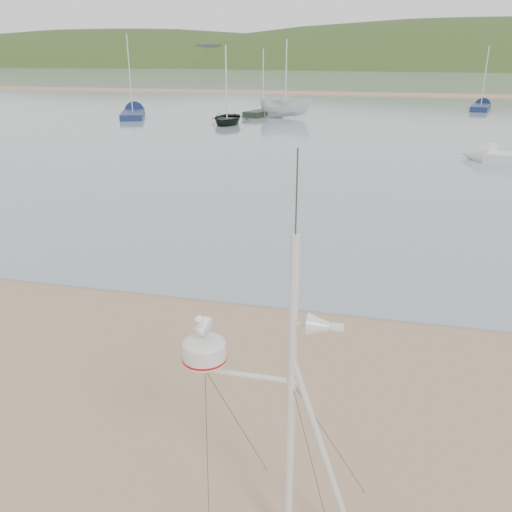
% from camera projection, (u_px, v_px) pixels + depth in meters
% --- Properties ---
extents(ground, '(560.00, 560.00, 0.00)m').
position_uv_depth(ground, '(107.00, 402.00, 8.79)').
color(ground, '#916F54').
rests_on(ground, ground).
extents(water, '(560.00, 256.00, 0.04)m').
position_uv_depth(water, '(376.00, 76.00, 128.85)').
color(water, gray).
rests_on(water, ground).
extents(sandbar, '(560.00, 7.00, 0.07)m').
position_uv_depth(sandbar, '(360.00, 94.00, 72.43)').
color(sandbar, '#916F54').
rests_on(sandbar, water).
extents(hill_ridge, '(620.00, 180.00, 80.00)m').
position_uv_depth(hill_ridge, '(425.00, 116.00, 225.43)').
color(hill_ridge, '#253716').
rests_on(hill_ridge, ground).
extents(far_cottages, '(294.40, 6.30, 8.00)m').
position_uv_depth(far_cottages, '(392.00, 56.00, 185.00)').
color(far_cottages, beige).
rests_on(far_cottages, ground).
extents(mast_rig, '(2.02, 2.15, 4.55)m').
position_uv_depth(mast_rig, '(284.00, 465.00, 5.90)').
color(mast_rig, beige).
rests_on(mast_rig, ground).
extents(boat_dark, '(3.17, 1.22, 4.33)m').
position_uv_depth(boat_dark, '(227.00, 95.00, 41.63)').
color(boat_dark, black).
rests_on(boat_dark, water).
extents(boat_white, '(1.85, 1.80, 4.42)m').
position_uv_depth(boat_white, '(286.00, 91.00, 45.79)').
color(boat_white, silver).
rests_on(boat_white, water).
extents(sailboat_blue_near, '(4.46, 7.54, 7.35)m').
position_uv_depth(sailboat_blue_near, '(134.00, 112.00, 48.44)').
color(sailboat_blue_near, '#132045').
rests_on(sailboat_blue_near, ground).
extents(sailboat_blue_far, '(2.87, 6.56, 6.36)m').
position_uv_depth(sailboat_blue_far, '(482.00, 106.00, 53.88)').
color(sailboat_blue_far, '#132045').
rests_on(sailboat_blue_far, ground).
extents(sailboat_dark_mid, '(3.24, 6.21, 6.04)m').
position_uv_depth(sailboat_dark_mid, '(271.00, 111.00, 49.11)').
color(sailboat_dark_mid, black).
rests_on(sailboat_dark_mid, ground).
extents(sailboat_white_near, '(6.12, 4.33, 6.17)m').
position_uv_depth(sailboat_white_near, '(505.00, 158.00, 27.40)').
color(sailboat_white_near, silver).
rests_on(sailboat_white_near, ground).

